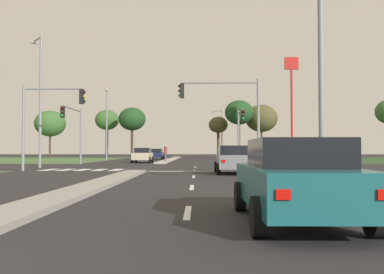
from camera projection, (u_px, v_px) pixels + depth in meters
ground_plane at (152, 167)px, 33.35m from camera, size 200.00×200.00×0.00m
grass_verge_far_right at (356, 160)px, 57.46m from camera, size 35.00×35.00×0.01m
median_island_near at (90, 187)px, 14.36m from camera, size 1.20×22.00×0.14m
median_island_far at (172, 159)px, 58.33m from camera, size 1.20×36.00×0.14m
lane_dash_near at (188, 212)px, 8.93m from camera, size 0.14×2.00×0.01m
lane_dash_second at (192, 187)px, 14.93m from camera, size 0.14×2.00×0.01m
lane_dash_third at (194, 177)px, 20.93m from camera, size 0.14×2.00×0.01m
lane_dash_fourth at (195, 171)px, 26.92m from camera, size 0.14×2.00×0.01m
lane_dash_fifth at (195, 167)px, 32.92m from camera, size 0.14×2.00×0.01m
edge_line_right at (283, 187)px, 15.26m from camera, size 0.14×24.00×0.01m
stop_bar_near at (199, 171)px, 26.30m from camera, size 6.40×0.50×0.01m
crosswalk_bar_near at (49, 170)px, 28.24m from camera, size 0.70×2.80×0.01m
crosswalk_bar_second at (66, 170)px, 28.23m from camera, size 0.70×2.80×0.01m
crosswalk_bar_third at (83, 170)px, 28.21m from camera, size 0.70×2.80×0.01m
crosswalk_bar_fourth at (100, 170)px, 28.19m from camera, size 0.70×2.80×0.01m
crosswalk_bar_fifth at (117, 170)px, 28.18m from camera, size 0.70×2.80×0.01m
car_navy_near at (157, 154)px, 60.75m from camera, size 2.02×4.63×1.53m
car_beige_second at (143, 155)px, 44.28m from camera, size 2.01×4.25×1.57m
car_grey_third at (233, 159)px, 23.84m from camera, size 2.02×4.62×1.59m
car_teal_fourth at (296, 180)px, 7.76m from camera, size 2.01×4.45×1.55m
traffic_signal_near_left at (46, 112)px, 26.96m from camera, size 4.13×0.32×5.58m
traffic_signal_far_right at (240, 126)px, 38.29m from camera, size 0.32×4.42×5.12m
traffic_signal_far_left at (74, 124)px, 37.97m from camera, size 0.32×5.79×5.30m
traffic_signal_near_right at (229, 107)px, 26.80m from camera, size 5.26×0.32×5.95m
street_lamp_near at (323, 27)px, 14.56m from camera, size 0.79×1.86×10.26m
street_lamp_second at (40, 95)px, 31.22m from camera, size 1.43×1.52×9.94m
street_lamp_third at (107, 121)px, 53.37m from camera, size 0.82×2.50×9.00m
street_lamp_fourth at (221, 131)px, 76.22m from camera, size 2.05×1.55×8.65m
pedestrian_at_median at (166, 151)px, 44.78m from camera, size 0.34×0.34×1.79m
fastfood_pole_sign at (292, 86)px, 54.29m from camera, size 1.80×0.40×13.47m
treeline_near at (50, 124)px, 69.89m from camera, size 5.13×5.13×7.97m
treeline_second at (107, 120)px, 70.52m from camera, size 4.00×4.00×8.15m
treeline_third at (132, 119)px, 66.26m from camera, size 4.31×4.31×8.12m
treeline_fourth at (218, 125)px, 69.74m from camera, size 3.20×3.20×6.94m
treeline_fifth at (261, 118)px, 69.27m from camera, size 5.34×5.34×8.90m
treeline_sixth at (239, 113)px, 66.22m from camera, size 4.54×4.54×9.26m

